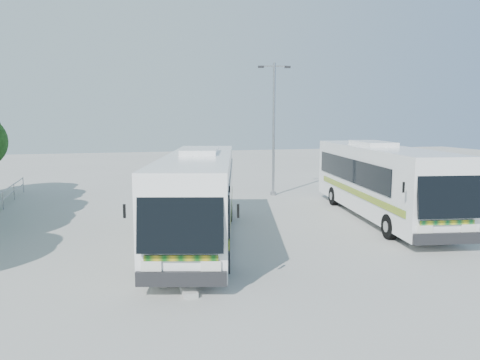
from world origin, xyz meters
name	(u,v)px	position (x,y,z in m)	size (l,w,h in m)	color
ground	(224,239)	(0.00, 0.00, 0.00)	(100.00, 100.00, 0.00)	#A6A6A0
kerb_divider	(162,229)	(-2.30, 2.00, 0.07)	(0.40, 16.00, 0.15)	#B2B2AD
coach_main	(199,194)	(-1.01, -0.02, 1.87)	(5.49, 12.54, 3.42)	white
coach_adjacent	(380,179)	(8.24, 1.92, 1.91)	(4.50, 12.80, 3.49)	white
lamppost	(274,123)	(5.48, 9.66, 4.53)	(2.00, 0.56, 8.21)	#95969D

